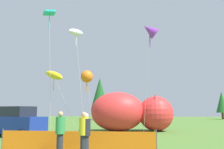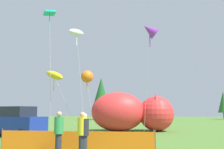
% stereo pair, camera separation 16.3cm
% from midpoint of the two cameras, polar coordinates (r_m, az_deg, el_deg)
% --- Properties ---
extents(ground_plane, '(120.00, 120.00, 0.00)m').
position_cam_midpoint_polar(ground_plane, '(15.96, -7.00, -14.99)').
color(ground_plane, '#4C752D').
extents(parked_car, '(4.26, 2.99, 2.18)m').
position_cam_midpoint_polar(parked_car, '(19.35, -20.21, -10.17)').
color(parked_car, navy).
rests_on(parked_car, ground).
extents(folding_chair, '(0.57, 0.57, 0.90)m').
position_cam_midpoint_polar(folding_chair, '(13.35, 9.46, -13.98)').
color(folding_chair, '#267F33').
rests_on(folding_chair, ground).
extents(inflatable_cat, '(7.80, 4.43, 3.56)m').
position_cam_midpoint_polar(inflatable_cat, '(23.14, 4.36, -8.79)').
color(inflatable_cat, red).
rests_on(inflatable_cat, ground).
extents(safety_fence, '(7.38, 0.36, 1.03)m').
position_cam_midpoint_polar(safety_fence, '(12.16, -7.89, -14.92)').
color(safety_fence, orange).
rests_on(safety_fence, ground).
extents(spectator_in_green_shirt, '(0.39, 0.39, 1.79)m').
position_cam_midpoint_polar(spectator_in_green_shirt, '(10.86, -5.94, -13.09)').
color(spectator_in_green_shirt, '#2D2D38').
rests_on(spectator_in_green_shirt, ground).
extents(spectator_in_red_shirt, '(0.40, 0.40, 1.85)m').
position_cam_midpoint_polar(spectator_in_red_shirt, '(10.85, -6.41, -12.92)').
color(spectator_in_red_shirt, '#2D2D38').
rests_on(spectator_in_red_shirt, ground).
extents(spectator_in_black_shirt, '(0.41, 0.41, 1.87)m').
position_cam_midpoint_polar(spectator_in_black_shirt, '(11.49, -11.68, -12.48)').
color(spectator_in_black_shirt, '#2D2D38').
rests_on(spectator_in_black_shirt, ground).
extents(kite_teal_diamond, '(1.26, 1.73, 10.08)m').
position_cam_midpoint_polar(kite_teal_diamond, '(21.86, -13.84, 12.95)').
color(kite_teal_diamond, silver).
rests_on(kite_teal_diamond, ground).
extents(kite_orange_flower, '(1.03, 1.68, 5.21)m').
position_cam_midpoint_polar(kite_orange_flower, '(20.86, -5.50, -0.48)').
color(kite_orange_flower, silver).
rests_on(kite_orange_flower, ground).
extents(kite_purple_delta, '(1.53, 3.34, 8.62)m').
position_cam_midpoint_polar(kite_purple_delta, '(19.42, 8.86, 9.92)').
color(kite_purple_delta, silver).
rests_on(kite_purple_delta, ground).
extents(kite_yellow_hero, '(2.63, 3.42, 5.47)m').
position_cam_midpoint_polar(kite_yellow_hero, '(21.26, -12.86, -0.18)').
color(kite_yellow_hero, silver).
rests_on(kite_yellow_hero, ground).
extents(kite_white_ghost, '(1.39, 2.76, 9.75)m').
position_cam_midpoint_polar(kite_white_ghost, '(24.16, -7.90, 9.44)').
color(kite_white_ghost, silver).
rests_on(kite_white_ghost, ground).
extents(horizon_tree_east, '(2.43, 2.43, 5.80)m').
position_cam_midpoint_polar(horizon_tree_east, '(57.18, 24.24, -5.75)').
color(horizon_tree_east, brown).
rests_on(horizon_tree_east, ground).
extents(horizon_tree_west, '(3.49, 3.49, 8.32)m').
position_cam_midpoint_polar(horizon_tree_west, '(49.74, -2.43, -4.43)').
color(horizon_tree_west, brown).
rests_on(horizon_tree_west, ground).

